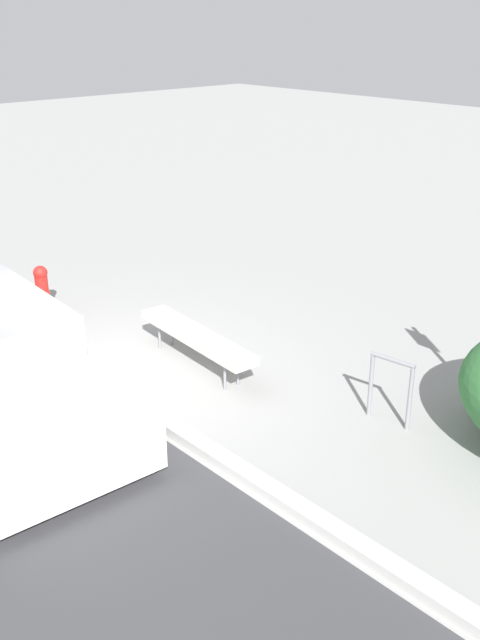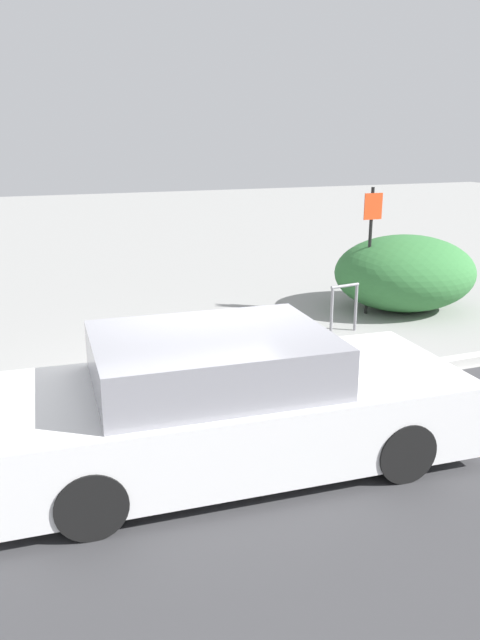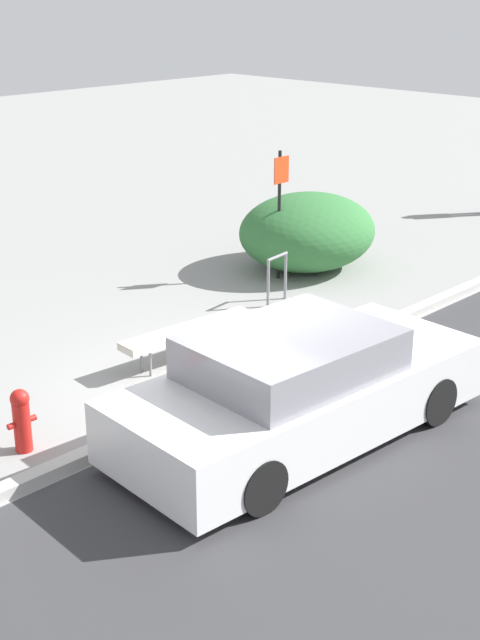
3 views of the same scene
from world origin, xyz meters
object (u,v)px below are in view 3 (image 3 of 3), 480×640
object	(u,v)px
bike_rack	(277,274)
sign_post	(280,203)
parked_car_near	(299,388)
fire_hydrant	(22,418)
bench	(190,331)

from	to	relation	value
bike_rack	sign_post	bearing A→B (deg)	40.64
bike_rack	parked_car_near	distance (m)	4.67
bike_rack	fire_hydrant	xyz separation A→B (m)	(-5.72, -1.29, -0.09)
bike_rack	fire_hydrant	world-z (taller)	bike_rack
bike_rack	sign_post	xyz separation A→B (m)	(0.99, 0.85, 0.88)
bench	sign_post	distance (m)	4.04
sign_post	bike_rack	bearing A→B (deg)	-139.36
sign_post	fire_hydrant	bearing A→B (deg)	-162.31
sign_post	parked_car_near	distance (m)	6.03
bench	sign_post	world-z (taller)	sign_post
sign_post	parked_car_near	world-z (taller)	sign_post
bench	fire_hydrant	bearing A→B (deg)	-164.88
bike_rack	sign_post	distance (m)	1.58
fire_hydrant	parked_car_near	xyz separation A→B (m)	(2.43, -2.03, 0.22)
sign_post	fire_hydrant	size ratio (longest dim) A/B	3.01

